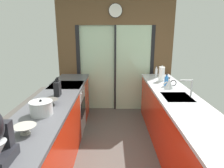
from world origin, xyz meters
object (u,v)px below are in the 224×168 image
object	(u,v)px
mixing_bowl_far	(49,102)
soap_bottle_far	(155,72)
paper_towel_roll	(161,74)
stock_pot	(41,108)
soap_bottle_near	(166,81)
oven_range	(67,109)
mixing_bowl_near	(24,130)
kettle	(168,83)
knife_block	(57,89)

from	to	relation	value
mixing_bowl_far	soap_bottle_far	distance (m)	2.52
paper_towel_roll	soap_bottle_far	bearing A→B (deg)	90.00
stock_pot	paper_towel_roll	distance (m)	2.42
soap_bottle_near	stock_pot	bearing A→B (deg)	-144.33
oven_range	mixing_bowl_far	size ratio (longest dim) A/B	4.20
mixing_bowl_far	paper_towel_roll	bearing A→B (deg)	36.43
soap_bottle_near	soap_bottle_far	world-z (taller)	soap_bottle_near
mixing_bowl_near	kettle	xyz separation A→B (m)	(1.78, 1.56, 0.04)
oven_range	mixing_bowl_far	world-z (taller)	mixing_bowl_far
oven_range	stock_pot	distance (m)	1.46
mixing_bowl_far	stock_pot	distance (m)	0.33
oven_range	stock_pot	bearing A→B (deg)	-89.22
stock_pot	soap_bottle_near	bearing A→B (deg)	35.67
mixing_bowl_far	kettle	distance (m)	1.95
mixing_bowl_near	soap_bottle_far	size ratio (longest dim) A/B	1.00
stock_pot	paper_towel_roll	xyz separation A→B (m)	(1.78, 1.64, 0.06)
knife_block	oven_range	bearing A→B (deg)	91.64
knife_block	soap_bottle_near	bearing A→B (deg)	17.73
oven_range	soap_bottle_near	size ratio (longest dim) A/B	4.31
oven_range	stock_pot	xyz separation A→B (m)	(0.02, -1.35, 0.55)
mixing_bowl_far	soap_bottle_near	xyz separation A→B (m)	(1.78, 0.95, 0.05)
mixing_bowl_far	kettle	size ratio (longest dim) A/B	0.94
mixing_bowl_near	soap_bottle_near	world-z (taller)	soap_bottle_near
knife_block	mixing_bowl_near	bearing A→B (deg)	-90.00
oven_range	paper_towel_roll	distance (m)	1.92
knife_block	stock_pot	xyz separation A→B (m)	(-0.00, -0.71, -0.03)
mixing_bowl_near	stock_pot	xyz separation A→B (m)	(0.00, 0.45, 0.04)
stock_pot	soap_bottle_far	size ratio (longest dim) A/B	1.24
knife_block	soap_bottle_near	size ratio (longest dim) A/B	1.35
mixing_bowl_near	soap_bottle_near	bearing A→B (deg)	44.13
mixing_bowl_near	mixing_bowl_far	distance (m)	0.77
mixing_bowl_near	soap_bottle_near	xyz separation A→B (m)	(1.78, 1.73, 0.04)
soap_bottle_near	knife_block	bearing A→B (deg)	-162.27
oven_range	kettle	bearing A→B (deg)	-7.80
stock_pot	kettle	world-z (taller)	kettle
soap_bottle_near	soap_bottle_far	xyz separation A→B (m)	(0.00, 0.84, -0.00)
oven_range	paper_towel_roll	xyz separation A→B (m)	(1.80, 0.28, 0.60)
stock_pot	mixing_bowl_near	bearing A→B (deg)	-90.00
mixing_bowl_far	knife_block	size ratio (longest dim) A/B	0.76
soap_bottle_far	paper_towel_roll	size ratio (longest dim) A/B	0.69
stock_pot	soap_bottle_near	xyz separation A→B (m)	(1.78, 1.28, 0.01)
mixing_bowl_near	stock_pot	size ratio (longest dim) A/B	0.81
oven_range	mixing_bowl_far	distance (m)	1.15
stock_pot	soap_bottle_far	distance (m)	2.76
oven_range	paper_towel_roll	size ratio (longest dim) A/B	3.00
knife_block	kettle	distance (m)	1.83
oven_range	mixing_bowl_near	bearing A→B (deg)	-89.41
stock_pot	kettle	xyz separation A→B (m)	(1.78, 1.11, 0.00)
soap_bottle_far	stock_pot	bearing A→B (deg)	-130.12
kettle	mixing_bowl_near	bearing A→B (deg)	-138.88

